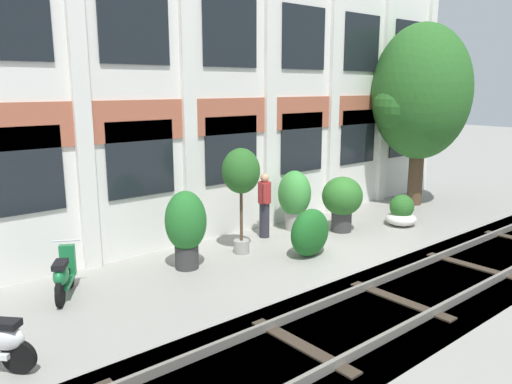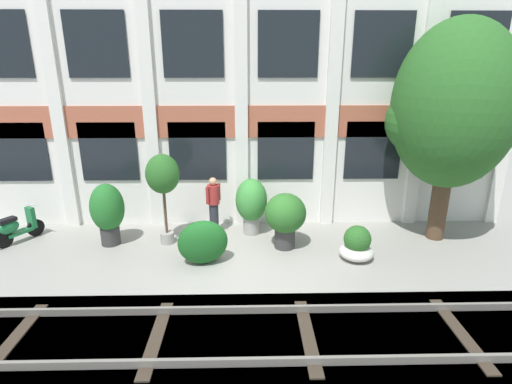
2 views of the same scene
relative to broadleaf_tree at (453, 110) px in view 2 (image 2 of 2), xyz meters
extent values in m
plane|color=gray|center=(-5.42, -1.53, -3.55)|extent=(80.00, 80.00, 0.00)
cube|color=silver|center=(-5.42, 1.44, 0.48)|extent=(15.31, 0.50, 8.06)
cube|color=#AD5B42|center=(-5.42, 1.17, -0.45)|extent=(15.31, 0.06, 0.90)
cube|color=silver|center=(-10.52, 1.13, 0.48)|extent=(0.36, 0.16, 8.06)
cube|color=silver|center=(-7.97, 1.13, 0.48)|extent=(0.36, 0.16, 8.06)
cube|color=silver|center=(-5.42, 1.13, 0.48)|extent=(0.36, 0.16, 8.06)
cube|color=silver|center=(-2.87, 1.13, 0.48)|extent=(0.36, 0.16, 8.06)
cube|color=silver|center=(-0.32, 1.13, 0.48)|extent=(0.36, 0.16, 8.06)
cube|color=black|center=(-11.80, 1.16, -1.30)|extent=(1.63, 0.04, 1.70)
cube|color=black|center=(-9.25, 1.16, -1.30)|extent=(1.63, 0.04, 1.70)
cube|color=black|center=(-6.69, 1.16, -1.30)|extent=(1.63, 0.04, 1.70)
cube|color=black|center=(-4.14, 1.16, -1.30)|extent=(1.63, 0.04, 1.70)
cube|color=black|center=(-1.59, 1.16, -1.30)|extent=(1.63, 0.04, 1.70)
cube|color=black|center=(0.96, 1.16, -1.30)|extent=(1.63, 0.04, 1.70)
cube|color=black|center=(-9.25, 1.16, 1.60)|extent=(1.63, 0.04, 1.70)
cube|color=black|center=(-6.69, 1.16, 1.60)|extent=(1.63, 0.04, 1.70)
cube|color=black|center=(-4.14, 1.16, 1.60)|extent=(1.63, 0.04, 1.70)
cube|color=black|center=(-1.59, 1.16, 1.60)|extent=(1.63, 0.04, 1.70)
cube|color=black|center=(0.96, 1.16, 1.60)|extent=(1.63, 0.04, 1.70)
cube|color=#423F3A|center=(-5.42, -4.16, -3.69)|extent=(23.31, 2.80, 0.28)
cube|color=slate|center=(-5.42, -4.88, -3.48)|extent=(23.31, 0.07, 0.15)
cube|color=slate|center=(-5.42, -3.44, -3.48)|extent=(23.31, 0.07, 0.15)
cube|color=#382D23|center=(-9.45, -4.16, -3.54)|extent=(0.24, 2.10, 0.03)
cube|color=#382D23|center=(-6.92, -4.16, -3.54)|extent=(0.24, 2.10, 0.03)
cube|color=#382D23|center=(-4.19, -4.16, -3.54)|extent=(0.24, 2.10, 0.03)
cube|color=#382D23|center=(-1.38, -4.16, -3.54)|extent=(0.24, 2.10, 0.03)
cylinder|color=#4C3826|center=(0.00, 0.00, -2.31)|extent=(0.47, 0.47, 2.49)
ellipsoid|color=#286023|center=(0.00, 0.00, 0.11)|extent=(3.10, 3.10, 4.27)
sphere|color=#286023|center=(-0.78, 0.20, -0.32)|extent=(1.71, 1.71, 1.71)
sphere|color=#286023|center=(0.78, -0.20, -0.32)|extent=(1.71, 1.71, 1.71)
cylinder|color=gray|center=(-7.46, -0.18, -3.40)|extent=(0.37, 0.37, 0.31)
cylinder|color=#4C3826|center=(-7.46, -0.18, -2.52)|extent=(0.07, 0.07, 1.44)
ellipsoid|color=#286023|center=(-7.46, -0.18, -1.59)|extent=(0.88, 0.88, 1.04)
ellipsoid|color=beige|center=(-2.55, -1.22, -3.36)|extent=(0.86, 0.86, 0.38)
sphere|color=#286023|center=(-2.55, -1.22, -3.01)|extent=(0.68, 0.68, 0.68)
cylinder|color=gray|center=(-5.16, 0.41, -3.31)|extent=(0.46, 0.46, 0.49)
ellipsoid|color=#388438|center=(-5.16, 0.41, -2.54)|extent=(0.89, 0.89, 1.24)
cylinder|color=#333333|center=(-8.98, -0.21, -3.30)|extent=(0.51, 0.51, 0.50)
ellipsoid|color=#236B28|center=(-8.98, -0.21, -2.50)|extent=(0.88, 0.88, 1.30)
cylinder|color=#333333|center=(-4.28, -0.51, -3.29)|extent=(0.54, 0.54, 0.53)
ellipsoid|color=#286023|center=(-4.28, -0.51, -2.58)|extent=(1.08, 1.08, 1.04)
cylinder|color=black|center=(-11.28, 0.38, -3.31)|extent=(0.32, 0.46, 0.48)
cylinder|color=black|center=(-11.73, -0.39, -3.31)|extent=(0.32, 0.46, 0.48)
cube|color=#196B38|center=(-11.51, -0.01, -3.27)|extent=(0.55, 0.71, 0.08)
ellipsoid|color=#196B38|center=(-11.64, -0.24, -3.03)|extent=(0.51, 0.61, 0.36)
cube|color=black|center=(-11.64, -0.24, -2.83)|extent=(0.41, 0.49, 0.10)
cube|color=#196B38|center=(-11.32, 0.32, -2.97)|extent=(0.30, 0.25, 0.60)
cylinder|color=#B7B7BF|center=(-11.31, 0.33, -2.59)|extent=(0.45, 0.28, 0.03)
cylinder|color=#282833|center=(-6.22, 0.42, -3.09)|extent=(0.26, 0.26, 0.91)
cylinder|color=maroon|center=(-6.22, 0.42, -2.37)|extent=(0.34, 0.34, 0.54)
sphere|color=tan|center=(-6.22, 0.42, -1.99)|extent=(0.22, 0.22, 0.22)
cylinder|color=maroon|center=(-6.37, 0.25, -2.34)|extent=(0.09, 0.09, 0.49)
cylinder|color=maroon|center=(-6.07, 0.58, -2.34)|extent=(0.09, 0.09, 0.49)
ellipsoid|color=#19561E|center=(-6.35, -1.33, -3.00)|extent=(1.35, 0.95, 1.10)
camera|label=1|loc=(-14.40, -8.96, 0.30)|focal=35.00mm
camera|label=2|loc=(-5.26, -10.18, 1.18)|focal=28.00mm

